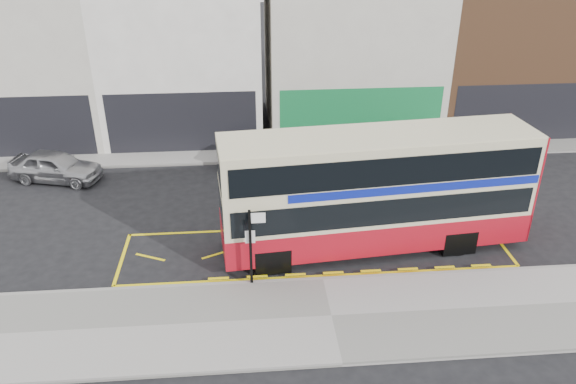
{
  "coord_description": "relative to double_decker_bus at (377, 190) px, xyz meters",
  "views": [
    {
      "loc": [
        -2.45,
        -15.65,
        11.38
      ],
      "look_at": [
        -0.98,
        2.0,
        2.23
      ],
      "focal_mm": 35.0,
      "sensor_mm": 36.0,
      "label": 1
    }
  ],
  "objects": [
    {
      "name": "kerb",
      "position": [
        -2.17,
        -2.12,
        -2.24
      ],
      "size": [
        40.0,
        0.15,
        0.15
      ],
      "primitive_type": "cube",
      "color": "gray",
      "rests_on": "ground"
    },
    {
      "name": "terrace_far_left",
      "position": [
        -15.67,
        13.24,
        2.51
      ],
      "size": [
        8.0,
        8.01,
        10.8
      ],
      "color": "beige",
      "rests_on": "ground"
    },
    {
      "name": "pavement",
      "position": [
        -2.17,
        -4.04,
        -2.24
      ],
      "size": [
        40.0,
        4.0,
        0.15
      ],
      "primitive_type": "cube",
      "color": "#999591",
      "rests_on": "ground"
    },
    {
      "name": "bus_stop_post",
      "position": [
        -4.5,
        -2.14,
        -0.51
      ],
      "size": [
        0.68,
        0.12,
        2.73
      ],
      "rotation": [
        0.0,
        0.0,
        -0.0
      ],
      "color": "black",
      "rests_on": "pavement"
    },
    {
      "name": "terrace_right",
      "position": [
        10.33,
        13.24,
        2.26
      ],
      "size": [
        9.0,
        8.01,
        10.3
      ],
      "color": "brown",
      "rests_on": "ground"
    },
    {
      "name": "terrace_green_shop",
      "position": [
        1.33,
        13.24,
        2.75
      ],
      "size": [
        9.0,
        8.01,
        11.3
      ],
      "color": "beige",
      "rests_on": "ground"
    },
    {
      "name": "car_grey",
      "position": [
        -3.71,
        7.14,
        -1.61
      ],
      "size": [
        4.53,
        2.66,
        1.41
      ],
      "primitive_type": "imported",
      "rotation": [
        0.0,
        0.0,
        1.28
      ],
      "color": "#3D4145",
      "rests_on": "ground"
    },
    {
      "name": "road_markings",
      "position": [
        -2.17,
        -0.14,
        -2.31
      ],
      "size": [
        14.0,
        3.4,
        0.01
      ],
      "primitive_type": null,
      "color": "yellow",
      "rests_on": "ground"
    },
    {
      "name": "ground",
      "position": [
        -2.17,
        -1.74,
        -2.32
      ],
      "size": [
        120.0,
        120.0,
        0.0
      ],
      "primitive_type": "plane",
      "color": "black",
      "rests_on": "ground"
    },
    {
      "name": "far_pavement",
      "position": [
        -2.17,
        9.26,
        -2.24
      ],
      "size": [
        50.0,
        3.0,
        0.15
      ],
      "primitive_type": "cube",
      "color": "#999591",
      "rests_on": "ground"
    },
    {
      "name": "terrace_left",
      "position": [
        -7.67,
        13.24,
        3.0
      ],
      "size": [
        8.0,
        8.01,
        11.8
      ],
      "color": "white",
      "rests_on": "ground"
    },
    {
      "name": "car_white",
      "position": [
        4.52,
        7.47,
        -1.64
      ],
      "size": [
        4.84,
        2.44,
        1.35
      ],
      "primitive_type": "imported",
      "rotation": [
        0.0,
        0.0,
        1.69
      ],
      "color": "silver",
      "rests_on": "ground"
    },
    {
      "name": "street_tree_right",
      "position": [
        5.22,
        10.61,
        1.55
      ],
      "size": [
        2.63,
        2.63,
        5.67
      ],
      "color": "black",
      "rests_on": "ground"
    },
    {
      "name": "double_decker_bus",
      "position": [
        0.0,
        0.0,
        0.0
      ],
      "size": [
        11.22,
        3.54,
        4.41
      ],
      "rotation": [
        0.0,
        0.0,
        0.09
      ],
      "color": "beige",
      "rests_on": "ground"
    },
    {
      "name": "car_silver",
      "position": [
        -13.26,
        6.63,
        -1.61
      ],
      "size": [
        4.43,
        2.69,
        1.41
      ],
      "primitive_type": "imported",
      "rotation": [
        0.0,
        0.0,
        1.31
      ],
      "color": "#9FA0A4",
      "rests_on": "ground"
    }
  ]
}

